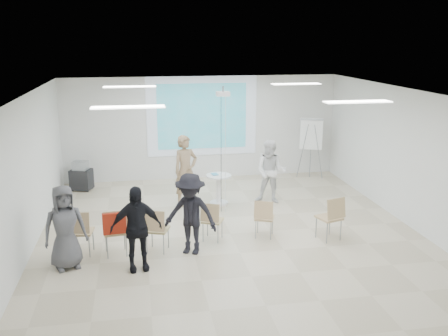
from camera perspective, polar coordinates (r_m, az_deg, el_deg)
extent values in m
cube|color=beige|center=(10.79, 0.74, -7.77)|extent=(8.00, 9.00, 0.10)
cube|color=white|center=(10.02, 0.80, 8.84)|extent=(8.00, 9.00, 0.10)
cube|color=silver|center=(14.69, -2.54, 4.62)|extent=(8.00, 0.10, 3.00)
cube|color=silver|center=(10.36, -21.83, -0.76)|extent=(0.10, 9.00, 3.00)
cube|color=silver|center=(11.72, 20.62, 1.07)|extent=(0.10, 9.00, 3.00)
cube|color=silver|center=(14.57, -2.52, 5.93)|extent=(3.20, 0.01, 2.30)
cube|color=teal|center=(14.55, -2.51, 5.92)|extent=(2.60, 0.01, 1.90)
cylinder|color=white|center=(12.61, -0.60, -4.00)|extent=(0.53, 0.53, 0.05)
cylinder|color=white|center=(12.50, -0.60, -2.52)|extent=(0.14, 0.14, 0.68)
cylinder|color=silver|center=(12.40, -0.61, -0.90)|extent=(0.72, 0.72, 0.04)
cube|color=white|center=(12.38, -0.33, -0.80)|extent=(0.25, 0.21, 0.01)
cube|color=teal|center=(12.42, -1.07, -0.70)|extent=(0.18, 0.23, 0.02)
imported|color=#977C5C|center=(12.29, -4.42, 0.22)|extent=(0.87, 0.76, 2.01)
imported|color=white|center=(12.54, 5.37, -0.04)|extent=(1.07, 0.98, 1.78)
cube|color=white|center=(12.48, -3.74, 1.96)|extent=(0.09, 0.13, 0.04)
cube|color=silver|center=(12.66, 4.32, 1.57)|extent=(0.09, 0.13, 0.04)
cube|color=tan|center=(10.04, -15.98, -7.01)|extent=(0.48, 0.48, 0.04)
cube|color=tan|center=(9.77, -16.35, -6.07)|extent=(0.43, 0.14, 0.40)
cylinder|color=gray|center=(10.02, -17.07, -8.59)|extent=(0.02, 0.02, 0.45)
cylinder|color=gray|center=(9.94, -15.14, -8.64)|extent=(0.02, 0.02, 0.45)
cylinder|color=#919399|center=(10.32, -16.60, -7.85)|extent=(0.02, 0.02, 0.45)
cylinder|color=gray|center=(10.24, -14.72, -7.89)|extent=(0.02, 0.02, 0.45)
cube|color=tan|center=(9.86, -12.30, -7.07)|extent=(0.49, 0.49, 0.04)
cube|color=tan|center=(9.57, -12.28, -6.06)|extent=(0.45, 0.14, 0.42)
cylinder|color=gray|center=(9.78, -13.19, -8.85)|extent=(0.03, 0.03, 0.46)
cylinder|color=#92959A|center=(9.80, -11.08, -8.68)|extent=(0.03, 0.03, 0.46)
cylinder|color=gray|center=(10.11, -13.33, -8.06)|extent=(0.03, 0.03, 0.46)
cylinder|color=gray|center=(10.13, -11.30, -7.89)|extent=(0.03, 0.03, 0.46)
cube|color=tan|center=(9.88, -7.63, -6.98)|extent=(0.53, 0.53, 0.04)
cube|color=tan|center=(9.61, -8.02, -6.03)|extent=(0.42, 0.22, 0.40)
cylinder|color=gray|center=(9.87, -8.82, -8.48)|extent=(0.03, 0.03, 0.44)
cylinder|color=#95989D|center=(9.77, -6.92, -8.65)|extent=(0.03, 0.03, 0.44)
cylinder|color=#93959B|center=(10.16, -8.22, -7.75)|extent=(0.03, 0.03, 0.44)
cylinder|color=#96999F|center=(10.07, -6.38, -7.91)|extent=(0.03, 0.03, 0.44)
cube|color=tan|center=(10.33, -1.32, -6.02)|extent=(0.52, 0.52, 0.04)
cube|color=tan|center=(10.08, -1.62, -5.14)|extent=(0.39, 0.24, 0.37)
cylinder|color=gray|center=(10.31, -2.41, -7.35)|extent=(0.03, 0.03, 0.41)
cylinder|color=#93979B|center=(10.23, -0.70, -7.52)|extent=(0.03, 0.03, 0.41)
cylinder|color=gray|center=(10.59, -1.89, -6.73)|extent=(0.03, 0.03, 0.41)
cylinder|color=gray|center=(10.51, -0.23, -6.89)|extent=(0.03, 0.03, 0.41)
cube|color=tan|center=(10.52, 4.63, -5.69)|extent=(0.50, 0.50, 0.04)
cube|color=tan|center=(10.27, 4.54, -4.83)|extent=(0.39, 0.21, 0.37)
cylinder|color=#92969A|center=(10.47, 3.65, -7.02)|extent=(0.03, 0.03, 0.41)
cylinder|color=#919399|center=(10.44, 5.37, -7.13)|extent=(0.03, 0.03, 0.41)
cylinder|color=gray|center=(10.76, 3.87, -6.41)|extent=(0.03, 0.03, 0.41)
cylinder|color=gray|center=(10.73, 5.55, -6.51)|extent=(0.03, 0.03, 0.41)
cube|color=tan|center=(10.56, 11.91, -5.57)|extent=(0.55, 0.55, 0.04)
cube|color=tan|center=(10.32, 12.71, -4.55)|extent=(0.45, 0.22, 0.42)
cylinder|color=gray|center=(10.41, 11.69, -7.28)|extent=(0.03, 0.03, 0.46)
cylinder|color=gray|center=(10.63, 13.19, -6.90)|extent=(0.03, 0.03, 0.46)
cylinder|color=gray|center=(10.67, 10.49, -6.66)|extent=(0.03, 0.03, 0.46)
cylinder|color=gray|center=(10.88, 11.98, -6.31)|extent=(0.03, 0.03, 0.46)
cube|color=#B12915|center=(9.57, -12.43, -6.18)|extent=(0.44, 0.15, 0.41)
imported|color=black|center=(9.89, -7.64, -6.76)|extent=(0.39, 0.33, 0.03)
imported|color=black|center=(9.02, -10.05, -6.14)|extent=(1.12, 0.76, 1.80)
imported|color=black|center=(9.57, -3.85, -4.66)|extent=(1.33, 1.08, 1.81)
imported|color=#58575D|center=(9.41, -17.78, -5.94)|extent=(0.99, 0.81, 1.74)
cylinder|color=gray|center=(14.83, 8.96, 1.91)|extent=(0.23, 0.30, 1.63)
cylinder|color=#93959B|center=(14.82, 10.74, 1.82)|extent=(0.36, 0.08, 1.63)
cylinder|color=gray|center=(15.11, 9.89, 2.11)|extent=(0.16, 0.35, 1.63)
cube|color=white|center=(14.83, 9.95, 3.87)|extent=(0.67, 0.41, 0.91)
cube|color=#93969B|center=(14.79, 10.02, 5.48)|extent=(0.64, 0.30, 0.06)
cube|color=black|center=(14.22, -15.97, -1.23)|extent=(0.65, 0.58, 0.54)
cube|color=#95989E|center=(14.13, -16.08, 0.28)|extent=(0.46, 0.42, 0.24)
cylinder|color=black|center=(14.25, -16.95, -2.42)|extent=(0.08, 0.08, 0.06)
cylinder|color=black|center=(14.07, -15.35, -2.51)|extent=(0.08, 0.08, 0.06)
cylinder|color=black|center=(14.53, -16.42, -2.05)|extent=(0.08, 0.08, 0.06)
cylinder|color=black|center=(14.36, -14.85, -2.13)|extent=(0.08, 0.08, 0.06)
cube|color=white|center=(11.53, -0.11, 8.47)|extent=(0.30, 0.25, 0.10)
cylinder|color=gray|center=(11.51, -0.11, 9.02)|extent=(0.04, 0.04, 0.14)
cylinder|color=black|center=(11.68, -0.33, 1.41)|extent=(0.01, 0.01, 2.77)
cylinder|color=white|center=(11.68, 0.17, 1.41)|extent=(0.01, 0.01, 2.77)
cube|color=white|center=(11.84, -10.73, 9.12)|extent=(1.20, 0.30, 0.02)
cube|color=white|center=(12.45, 8.25, 9.49)|extent=(1.20, 0.30, 0.02)
cube|color=white|center=(8.36, -10.91, 6.85)|extent=(1.20, 0.30, 0.02)
cube|color=white|center=(9.21, 15.02, 7.32)|extent=(1.20, 0.30, 0.02)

